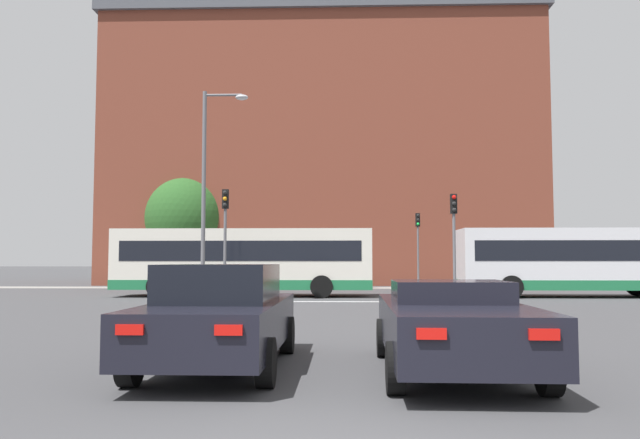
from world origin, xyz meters
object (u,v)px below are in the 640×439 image
object	(u,v)px
car_roadster_right	(451,324)
bus_crossing_trailing	(576,260)
pedestrian_waiting	(366,270)
traffic_light_far_right	(418,238)
traffic_light_near_left	(225,226)
traffic_light_near_right	(454,229)
street_lamp_junction	(210,176)
bus_crossing_lead	(244,260)
car_saloon_left	(221,315)

from	to	relation	value
car_roadster_right	bus_crossing_trailing	xyz separation A→B (m)	(9.10, 19.56, 0.96)
car_roadster_right	pedestrian_waiting	distance (m)	28.47
traffic_light_far_right	car_roadster_right	bearing A→B (deg)	-96.17
traffic_light_near_left	traffic_light_near_right	bearing A→B (deg)	-1.79
car_roadster_right	street_lamp_junction	size ratio (longest dim) A/B	0.59
car_roadster_right	traffic_light_near_right	world-z (taller)	traffic_light_near_right
car_roadster_right	bus_crossing_lead	size ratio (longest dim) A/B	0.42
traffic_light_near_left	traffic_light_far_right	bearing A→B (deg)	52.14
car_roadster_right	traffic_light_far_right	bearing A→B (deg)	85.08
car_saloon_left	traffic_light_near_right	size ratio (longest dim) A/B	1.13
bus_crossing_lead	street_lamp_junction	size ratio (longest dim) A/B	1.41
traffic_light_far_right	traffic_light_near_left	world-z (taller)	traffic_light_near_left
car_roadster_right	traffic_light_near_left	xyz separation A→B (m)	(-6.36, 16.37, 2.36)
car_saloon_left	traffic_light_near_left	xyz separation A→B (m)	(-2.93, 16.03, 2.27)
car_roadster_right	bus_crossing_lead	xyz separation A→B (m)	(-6.07, 19.60, 0.96)
car_saloon_left	traffic_light_near_left	world-z (taller)	traffic_light_near_left
car_roadster_right	bus_crossing_trailing	world-z (taller)	bus_crossing_trailing
car_saloon_left	pedestrian_waiting	distance (m)	28.33
car_roadster_right	pedestrian_waiting	world-z (taller)	pedestrian_waiting
pedestrian_waiting	car_roadster_right	bearing A→B (deg)	124.35
car_saloon_left	traffic_light_far_right	bearing A→B (deg)	77.31
traffic_light_near_left	street_lamp_junction	bearing A→B (deg)	-104.67
traffic_light_near_right	pedestrian_waiting	size ratio (longest dim) A/B	2.36
car_saloon_left	traffic_light_far_right	size ratio (longest dim) A/B	1.08
traffic_light_near_right	pedestrian_waiting	world-z (taller)	traffic_light_near_right
pedestrian_waiting	car_saloon_left	bearing A→B (deg)	117.41
traffic_light_far_right	street_lamp_junction	size ratio (longest dim) A/B	0.54
car_saloon_left	bus_crossing_lead	distance (m)	19.46
traffic_light_far_right	traffic_light_near_left	distance (m)	15.38
bus_crossing_trailing	traffic_light_far_right	xyz separation A→B (m)	(-6.02, 8.95, 1.36)
car_roadster_right	traffic_light_near_left	size ratio (longest dim) A/B	1.07
bus_crossing_lead	traffic_light_near_left	size ratio (longest dim) A/B	2.56
car_saloon_left	bus_crossing_lead	bearing A→B (deg)	98.12
traffic_light_far_right	pedestrian_waiting	size ratio (longest dim) A/B	2.46
traffic_light_near_left	street_lamp_junction	world-z (taller)	street_lamp_junction
traffic_light_near_left	street_lamp_junction	distance (m)	2.37
car_saloon_left	street_lamp_junction	xyz separation A→B (m)	(-3.28, 14.68, 4.18)
bus_crossing_trailing	traffic_light_near_right	world-z (taller)	traffic_light_near_right
traffic_light_near_left	bus_crossing_lead	bearing A→B (deg)	84.87
car_saloon_left	bus_crossing_lead	world-z (taller)	bus_crossing_lead
traffic_light_far_right	traffic_light_near_left	xyz separation A→B (m)	(-9.44, -12.14, 0.04)
bus_crossing_lead	bus_crossing_trailing	size ratio (longest dim) A/B	1.12
car_saloon_left	pedestrian_waiting	size ratio (longest dim) A/B	2.65
bus_crossing_lead	pedestrian_waiting	bearing A→B (deg)	145.75
bus_crossing_trailing	traffic_light_near_left	bearing A→B (deg)	-78.33
bus_crossing_trailing	traffic_light_near_left	size ratio (longest dim) A/B	2.29
car_roadster_right	pedestrian_waiting	bearing A→B (deg)	91.31
bus_crossing_trailing	pedestrian_waiting	bearing A→B (deg)	-134.29
traffic_light_near_left	street_lamp_junction	xyz separation A→B (m)	(-0.35, -1.35, 1.91)
car_roadster_right	traffic_light_near_left	distance (m)	17.72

